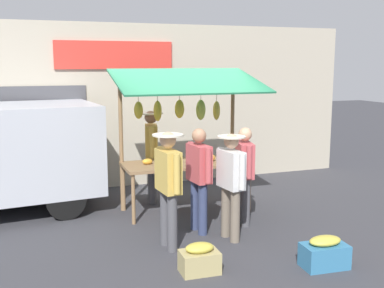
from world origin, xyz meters
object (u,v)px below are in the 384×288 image
market_stall (185,123)px  produce_crate_near (324,253)px  shopper_with_shopping_bag (168,180)px  shopper_in_striped_shirt (199,173)px  produce_crate_side (199,259)px  shopper_with_ponytail (245,169)px  shopper_in_grey_tee (231,178)px  vendor_with_sunhat (151,148)px

market_stall → produce_crate_near: 3.31m
shopper_with_shopping_bag → produce_crate_near: 2.27m
shopper_with_shopping_bag → shopper_in_striped_shirt: bearing=-58.2°
shopper_in_striped_shirt → produce_crate_side: (0.51, 1.37, -0.76)m
produce_crate_side → shopper_with_ponytail: bearing=-131.9°
market_stall → shopper_in_grey_tee: (-0.17, 1.56, -0.63)m
vendor_with_sunhat → shopper_with_ponytail: 2.03m
market_stall → produce_crate_near: market_stall is taller
market_stall → shopper_in_grey_tee: size_ratio=1.58×
produce_crate_side → market_stall: bearing=-105.1°
vendor_with_sunhat → produce_crate_near: 3.92m
shopper_with_shopping_bag → produce_crate_side: (-0.12, 0.90, -0.81)m
shopper_with_shopping_bag → shopper_in_striped_shirt: 0.79m
shopper_in_grey_tee → produce_crate_side: size_ratio=3.22×
shopper_with_shopping_bag → shopper_with_ponytail: (-1.46, -0.59, -0.08)m
shopper_in_grey_tee → shopper_in_striped_shirt: bearing=29.1°
shopper_with_shopping_bag → shopper_in_grey_tee: 0.96m
produce_crate_near → shopper_in_striped_shirt: bearing=-59.2°
shopper_in_grey_tee → produce_crate_side: 1.46m
market_stall → vendor_with_sunhat: size_ratio=1.45×
shopper_with_ponytail → shopper_in_grey_tee: size_ratio=1.00×
vendor_with_sunhat → produce_crate_side: (0.25, 3.20, -0.85)m
vendor_with_sunhat → produce_crate_near: (-1.31, 3.60, -0.84)m
market_stall → shopper_with_shopping_bag: bearing=63.4°
vendor_with_sunhat → shopper_with_shopping_bag: 2.33m
shopper_in_striped_shirt → shopper_with_shopping_bag: bearing=120.8°
shopper_in_grey_tee → shopper_with_ponytail: bearing=-48.8°
shopper_with_ponytail → produce_crate_near: shopper_with_ponytail is taller
shopper_in_grey_tee → produce_crate_near: shopper_in_grey_tee is taller
shopper_with_shopping_bag → shopper_with_ponytail: bearing=-72.9°
market_stall → vendor_with_sunhat: market_stall is taller
shopper_in_grey_tee → produce_crate_side: shopper_in_grey_tee is taller
vendor_with_sunhat → shopper_in_striped_shirt: vendor_with_sunhat is taller
shopper_in_grey_tee → shopper_with_shopping_bag: bearing=83.9°
market_stall → shopper_in_striped_shirt: 1.29m
shopper_with_ponytail → shopper_in_striped_shirt: bearing=111.1°
shopper_with_ponytail → shopper_in_striped_shirt: size_ratio=0.98×
shopper_with_ponytail → produce_crate_side: (1.33, 1.49, -0.73)m
shopper_with_ponytail → produce_crate_side: size_ratio=3.22×
shopper_with_ponytail → shopper_in_grey_tee: 0.75m
market_stall → shopper_in_striped_shirt: bearing=81.6°
market_stall → produce_crate_near: bearing=107.2°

